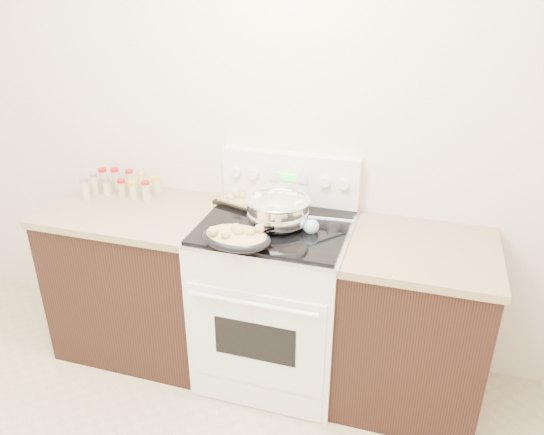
% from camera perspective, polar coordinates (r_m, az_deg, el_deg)
% --- Properties ---
extents(counter_left, '(0.93, 0.67, 0.92)m').
position_cam_1_polar(counter_left, '(3.24, -13.93, -6.30)').
color(counter_left, black).
rests_on(counter_left, ground).
extents(counter_right, '(0.73, 0.67, 0.92)m').
position_cam_1_polar(counter_right, '(2.87, 14.74, -11.11)').
color(counter_right, black).
rests_on(counter_right, ground).
extents(kitchen_range, '(0.78, 0.73, 1.22)m').
position_cam_1_polar(kitchen_range, '(2.93, 0.31, -8.59)').
color(kitchen_range, white).
rests_on(kitchen_range, ground).
extents(mixing_bowl, '(0.42, 0.42, 0.19)m').
position_cam_1_polar(mixing_bowl, '(2.65, 0.62, 0.65)').
color(mixing_bowl, silver).
rests_on(mixing_bowl, kitchen_range).
extents(roasting_pan, '(0.36, 0.27, 0.11)m').
position_cam_1_polar(roasting_pan, '(2.47, -3.87, -2.10)').
color(roasting_pan, black).
rests_on(roasting_pan, kitchen_range).
extents(baking_sheet, '(0.44, 0.37, 0.06)m').
position_cam_1_polar(baking_sheet, '(2.91, -1.99, 1.85)').
color(baking_sheet, black).
rests_on(baking_sheet, kitchen_range).
extents(wooden_spoon, '(0.13, 0.24, 0.04)m').
position_cam_1_polar(wooden_spoon, '(2.52, -2.44, -2.31)').
color(wooden_spoon, '#9C6F47').
rests_on(wooden_spoon, kitchen_range).
extents(blue_ladle, '(0.25, 0.17, 0.10)m').
position_cam_1_polar(blue_ladle, '(2.61, 4.49, -0.86)').
color(blue_ladle, '#92C0DA').
rests_on(blue_ladle, kitchen_range).
extents(spice_jars, '(0.40, 0.24, 0.13)m').
position_cam_1_polar(spice_jars, '(3.20, -15.98, 3.43)').
color(spice_jars, '#BFB28C').
rests_on(spice_jars, counter_left).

